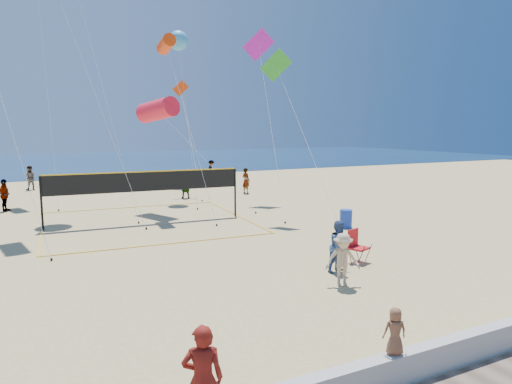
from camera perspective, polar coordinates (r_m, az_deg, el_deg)
name	(u,v)px	position (r m, az deg, el deg)	size (l,w,h in m)	color
ground	(307,323)	(11.69, 6.40, -16.02)	(120.00, 120.00, 0.00)	tan
ocean	(74,161)	(71.34, -21.78, 3.57)	(140.00, 50.00, 0.03)	navy
seawall	(395,369)	(9.45, 17.01, -20.44)	(32.00, 0.30, 0.60)	#ABAAA6
woman	(203,380)	(7.65, -6.68, -22.29)	(0.65, 0.43, 1.79)	maroon
toddler	(395,331)	(9.13, 16.97, -16.29)	(0.43, 0.28, 0.89)	brown
bystander_a	(340,246)	(15.47, 10.40, -6.69)	(0.84, 0.66, 1.73)	#314A7B
bystander_b	(343,259)	(14.18, 10.78, -8.28)	(1.05, 0.60, 1.62)	tan
far_person_0	(4,195)	(29.95, -28.94, -0.36)	(1.09, 0.46, 1.87)	gray
far_person_1	(186,186)	(31.58, -8.81, 0.77)	(1.59, 0.50, 1.71)	gray
far_person_2	(246,181)	(33.54, -1.27, 1.43)	(0.68, 0.45, 1.88)	gray
far_person_3	(31,178)	(39.42, -26.33, 1.58)	(0.91, 0.71, 1.88)	gray
far_person_4	(211,170)	(43.12, -5.61, 2.79)	(1.17, 0.67, 1.80)	gray
camp_chair	(356,244)	(16.77, 12.41, -6.31)	(0.79, 0.91, 1.29)	red
trash_barrel	(346,219)	(22.39, 11.17, -3.29)	(0.58, 0.58, 0.88)	#1938A6
volleyball_net	(146,187)	(23.63, -13.60, 0.61)	(10.32, 10.18, 2.63)	black
kite_2	(166,45)	(26.27, -11.16, 17.64)	(1.45, 5.39, 9.71)	red
kite_4	(279,73)	(24.03, 2.90, 14.62)	(1.42, 6.98, 8.81)	green
kite_5	(259,50)	(30.90, 0.44, 17.30)	(3.61, 8.42, 11.23)	#D61CBE
kite_7	(178,41)	(32.26, -9.69, 18.14)	(1.60, 5.95, 11.18)	#3796D3
kite_9	(182,96)	(37.95, -9.20, 11.73)	(2.18, 9.05, 8.69)	red
kite_10	(158,110)	(26.78, -12.18, 9.98)	(5.66, 4.80, 6.51)	red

